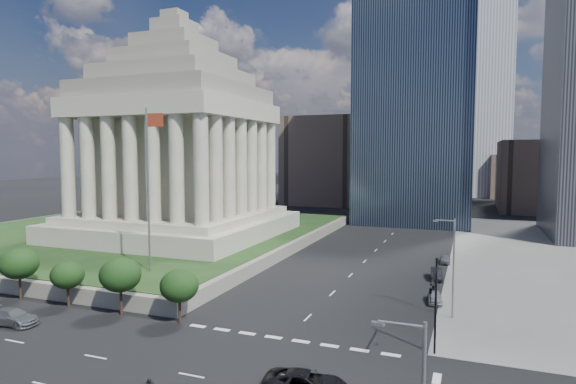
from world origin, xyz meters
The scene contains 15 objects.
ground centered at (0.00, 100.00, 0.00)m, with size 500.00×500.00×0.00m, color black.
plaza_terrace centered at (-45.00, 50.00, 0.90)m, with size 66.00×70.00×1.80m, color slate.
plaza_lawn centered at (-45.00, 50.00, 1.85)m, with size 64.00×68.00×0.10m, color #1C3315.
war_memorial centered at (-34.00, 48.00, 21.40)m, with size 34.00×34.00×39.00m, color gray, non-canonical shape.
flagpole centered at (-21.83, 24.00, 13.11)m, with size 2.52×0.24×20.00m.
midrise_glass centered at (2.00, 95.00, 30.00)m, with size 26.00×26.00×60.00m, color black.
building_filler_ne centered at (32.00, 130.00, 10.00)m, with size 20.00×30.00×20.00m, color brown.
building_filler_nw centered at (-30.00, 130.00, 14.00)m, with size 24.00×30.00×28.00m, color brown.
traffic_signal_ne centered at (12.50, 13.70, 5.25)m, with size 0.30×5.74×8.00m.
street_lamp_north centered at (13.33, 25.00, 5.66)m, with size 2.13×0.22×10.00m.
pickup_truck centered at (4.87, 5.29, 0.81)m, with size 2.70×5.86×1.63m, color black.
suv_grey centered at (-25.82, 7.91, 0.78)m, with size 2.18×5.36×1.56m, color #55595C.
parked_sedan_near centered at (11.50, 29.59, 0.63)m, with size 3.72×1.50×1.27m, color gray.
parked_sedan_mid centered at (10.96, 40.09, 0.69)m, with size 4.17×1.45×1.37m, color black.
parked_sedan_far centered at (11.50, 50.08, 0.62)m, with size 3.66×1.47×1.25m, color slate.
Camera 1 is at (15.03, -24.48, 16.39)m, focal length 30.00 mm.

